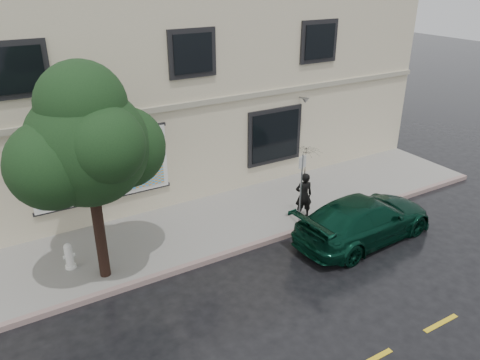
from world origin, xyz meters
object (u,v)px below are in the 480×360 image
street_tree (87,147)px  fire_hydrant (69,256)px  pedestrian (304,195)px  car (365,219)px

street_tree → fire_hydrant: street_tree is taller
pedestrian → fire_hydrant: pedestrian is taller
street_tree → pedestrian: bearing=-1.2°
pedestrian → fire_hydrant: 7.27m
pedestrian → street_tree: 7.07m
pedestrian → street_tree: (-6.47, 0.14, 2.85)m
car → pedestrian: size_ratio=3.03×
car → fire_hydrant: 8.57m
pedestrian → street_tree: size_ratio=0.31×
pedestrian → street_tree: bearing=15.5°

